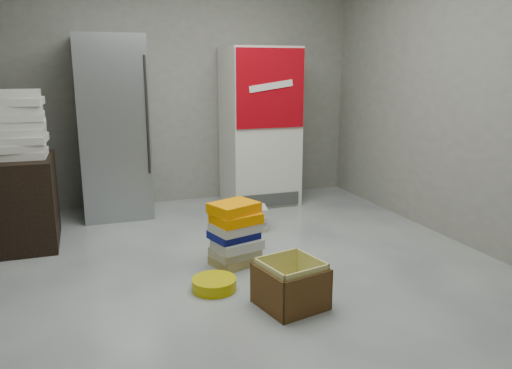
{
  "coord_description": "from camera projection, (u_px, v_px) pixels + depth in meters",
  "views": [
    {
      "loc": [
        -1.2,
        -3.36,
        1.56
      ],
      "look_at": [
        0.21,
        0.7,
        0.56
      ],
      "focal_mm": 35.0,
      "sensor_mm": 36.0,
      "label": 1
    }
  ],
  "objects": [
    {
      "name": "wood_shelf",
      "position": [
        26.0,
        201.0,
        4.47
      ],
      "size": [
        0.5,
        0.8,
        0.8
      ],
      "primitive_type": "cube",
      "color": "black",
      "rests_on": "ground"
    },
    {
      "name": "ground",
      "position": [
        260.0,
        277.0,
        3.83
      ],
      "size": [
        5.0,
        5.0,
        0.0
      ],
      "primitive_type": "plane",
      "color": "#B8B7B3",
      "rests_on": "ground"
    },
    {
      "name": "supply_box_stack",
      "position": [
        20.0,
        124.0,
        4.32
      ],
      "size": [
        0.44,
        0.44,
        0.58
      ],
      "color": "beige",
      "rests_on": "wood_shelf"
    },
    {
      "name": "coke_cooler",
      "position": [
        260.0,
        126.0,
        5.82
      ],
      "size": [
        0.8,
        0.73,
        1.8
      ],
      "color": "silver",
      "rests_on": "ground"
    },
    {
      "name": "bucket_lid",
      "position": [
        214.0,
        284.0,
        3.6
      ],
      "size": [
        0.4,
        0.4,
        0.09
      ],
      "primitive_type": "cylinder",
      "rotation": [
        0.0,
        0.0,
        -0.29
      ],
      "color": "#C9B606",
      "rests_on": "ground"
    },
    {
      "name": "cardboard_box",
      "position": [
        291.0,
        287.0,
        3.34
      ],
      "size": [
        0.47,
        0.47,
        0.32
      ],
      "rotation": [
        0.0,
        0.0,
        0.23
      ],
      "color": "yellow",
      "rests_on": "ground"
    },
    {
      "name": "room_shell",
      "position": [
        261.0,
        33.0,
        3.42
      ],
      "size": [
        4.04,
        5.04,
        2.82
      ],
      "color": "gray",
      "rests_on": "ground"
    },
    {
      "name": "phonebook_stack_main",
      "position": [
        235.0,
        234.0,
        4.02
      ],
      "size": [
        0.44,
        0.4,
        0.52
      ],
      "rotation": [
        0.0,
        0.0,
        0.3
      ],
      "color": "tan",
      "rests_on": "ground"
    },
    {
      "name": "phonebook_stack_side",
      "position": [
        249.0,
        218.0,
        4.95
      ],
      "size": [
        0.4,
        0.35,
        0.22
      ],
      "rotation": [
        0.0,
        0.0,
        -0.32
      ],
      "color": "tan",
      "rests_on": "ground"
    },
    {
      "name": "steel_fridge",
      "position": [
        113.0,
        128.0,
        5.28
      ],
      "size": [
        0.7,
        0.72,
        1.9
      ],
      "color": "#A3A5AB",
      "rests_on": "ground"
    }
  ]
}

